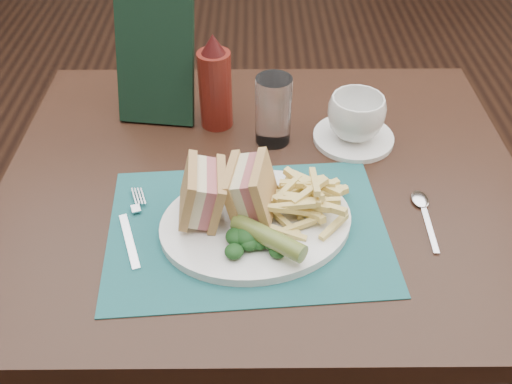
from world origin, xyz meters
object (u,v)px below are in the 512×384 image
table_main (262,310)px  saucer (353,138)px  placemat (248,229)px  ketchup_bottle (215,81)px  sandwich_half_b (237,188)px  check_presenter (155,61)px  sandwich_half_a (188,193)px  coffee_cup (356,117)px  drinking_glass (273,110)px  plate (256,223)px

table_main → saucer: (0.17, 0.11, 0.38)m
placemat → ketchup_bottle: size_ratio=2.31×
sandwich_half_b → check_presenter: bearing=126.7°
sandwich_half_a → coffee_cup: 0.36m
table_main → drinking_glass: drinking_glass is taller
plate → coffee_cup: bearing=37.2°
plate → ketchup_bottle: bearing=89.9°
plate → saucer: (0.18, 0.23, -0.00)m
placemat → plate: bearing=22.5°
placemat → saucer: (0.20, 0.24, 0.00)m
sandwich_half_b → saucer: sandwich_half_b is taller
ketchup_bottle → check_presenter: bearing=162.0°
saucer → check_presenter: 0.40m
sandwich_half_a → ketchup_bottle: ketchup_bottle is taller
placemat → saucer: 0.31m
placemat → sandwich_half_a: size_ratio=4.65×
sandwich_half_b → check_presenter: size_ratio=0.39×
sandwich_half_a → drinking_glass: bearing=55.5°
plate → ketchup_bottle: size_ratio=1.61×
saucer → placemat: bearing=-129.7°
sandwich_half_b → ketchup_bottle: bearing=109.1°
sandwich_half_a → plate: bearing=-8.2°
sandwich_half_a → drinking_glass: drinking_glass is taller
drinking_glass → plate: bearing=-98.0°
ketchup_bottle → plate: bearing=-75.7°
placemat → coffee_cup: size_ratio=4.14×
placemat → saucer: size_ratio=2.87×
coffee_cup → ketchup_bottle: bearing=167.6°
saucer → check_presenter: size_ratio=0.63×
placemat → plate: 0.02m
placemat → drinking_glass: (0.05, 0.24, 0.06)m
sandwich_half_a → ketchup_bottle: size_ratio=0.50×
saucer → plate: bearing=-128.4°
check_presenter → saucer: bearing=-6.1°
coffee_cup → ketchup_bottle: (-0.26, 0.06, 0.04)m
placemat → check_presenter: bearing=117.5°
table_main → coffee_cup: 0.47m
coffee_cup → drinking_glass: drinking_glass is taller
drinking_glass → ketchup_bottle: ketchup_bottle is taller
table_main → ketchup_bottle: ketchup_bottle is taller
saucer → coffee_cup: size_ratio=1.44×
coffee_cup → drinking_glass: 0.15m
ketchup_bottle → coffee_cup: bearing=-12.4°
table_main → saucer: saucer is taller
check_presenter → sandwich_half_b: bearing=-54.8°
sandwich_half_b → check_presenter: check_presenter is taller
sandwich_half_a → saucer: sandwich_half_a is taller
plate → sandwich_half_b: 0.07m
table_main → drinking_glass: size_ratio=6.92×
plate → check_presenter: size_ratio=1.26×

